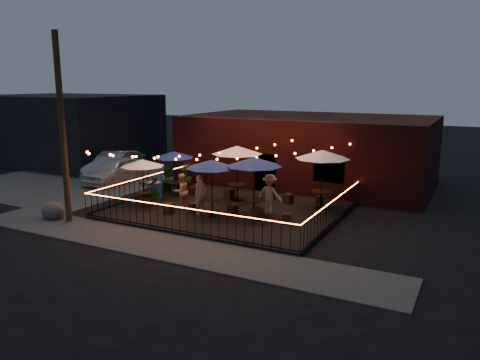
% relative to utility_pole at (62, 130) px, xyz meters
% --- Properties ---
extents(ground, '(110.00, 110.00, 0.00)m').
position_rel_utility_pole_xyz_m(ground, '(5.40, 2.60, -4.00)').
color(ground, black).
rests_on(ground, ground).
extents(patio, '(10.00, 8.00, 0.15)m').
position_rel_utility_pole_xyz_m(patio, '(5.40, 4.60, -3.92)').
color(patio, black).
rests_on(patio, ground).
extents(sidewalk, '(18.00, 2.50, 0.05)m').
position_rel_utility_pole_xyz_m(sidewalk, '(5.40, -0.65, -3.98)').
color(sidewalk, '#3B3836').
rests_on(sidewalk, ground).
extents(parking_lot, '(11.00, 12.00, 0.02)m').
position_rel_utility_pole_xyz_m(parking_lot, '(-6.60, 6.60, -3.99)').
color(parking_lot, '#3B3836').
rests_on(parking_lot, ground).
extents(brick_building, '(14.00, 8.00, 4.00)m').
position_rel_utility_pole_xyz_m(brick_building, '(6.40, 12.59, -2.00)').
color(brick_building, '#3A0F11').
rests_on(brick_building, ground).
extents(background_building, '(12.00, 9.00, 5.00)m').
position_rel_utility_pole_xyz_m(background_building, '(-12.60, 11.60, -1.50)').
color(background_building, black).
rests_on(background_building, ground).
extents(utility_pole, '(0.26, 0.26, 8.00)m').
position_rel_utility_pole_xyz_m(utility_pole, '(0.00, 0.00, 0.00)').
color(utility_pole, '#3B2818').
rests_on(utility_pole, ground).
extents(fence_front, '(10.00, 0.04, 1.04)m').
position_rel_utility_pole_xyz_m(fence_front, '(5.40, 0.60, -3.34)').
color(fence_front, black).
rests_on(fence_front, patio).
extents(fence_left, '(0.04, 8.00, 1.04)m').
position_rel_utility_pole_xyz_m(fence_left, '(0.40, 4.60, -3.34)').
color(fence_left, black).
rests_on(fence_left, patio).
extents(fence_right, '(0.04, 8.00, 1.04)m').
position_rel_utility_pole_xyz_m(fence_right, '(10.40, 4.60, -3.34)').
color(fence_right, black).
rests_on(fence_right, patio).
extents(festoon_lights, '(10.02, 8.72, 1.32)m').
position_rel_utility_pole_xyz_m(festoon_lights, '(4.39, 4.30, -1.48)').
color(festoon_lights, '#F44120').
rests_on(festoon_lights, ground).
extents(cafe_table_0, '(2.19, 2.19, 2.26)m').
position_rel_utility_pole_xyz_m(cafe_table_0, '(1.60, 3.11, -1.78)').
color(cafe_table_0, black).
rests_on(cafe_table_0, patio).
extents(cafe_table_1, '(2.29, 2.29, 2.32)m').
position_rel_utility_pole_xyz_m(cafe_table_1, '(1.60, 5.59, -1.73)').
color(cafe_table_1, black).
rests_on(cafe_table_1, patio).
extents(cafe_table_2, '(2.43, 2.43, 2.51)m').
position_rel_utility_pole_xyz_m(cafe_table_2, '(5.31, 3.23, -1.56)').
color(cafe_table_2, black).
rests_on(cafe_table_2, patio).
extents(cafe_table_3, '(3.12, 3.12, 2.75)m').
position_rel_utility_pole_xyz_m(cafe_table_3, '(5.01, 6.14, -1.34)').
color(cafe_table_3, black).
rests_on(cafe_table_3, patio).
extents(cafe_table_4, '(3.07, 3.07, 2.67)m').
position_rel_utility_pole_xyz_m(cafe_table_4, '(7.06, 3.81, -1.41)').
color(cafe_table_4, black).
rests_on(cafe_table_4, patio).
extents(cafe_table_5, '(2.99, 2.99, 2.78)m').
position_rel_utility_pole_xyz_m(cafe_table_5, '(9.20, 6.53, -1.31)').
color(cafe_table_5, black).
rests_on(cafe_table_5, patio).
extents(bistro_chair_0, '(0.41, 0.41, 0.43)m').
position_rel_utility_pole_xyz_m(bistro_chair_0, '(1.77, 3.01, -3.63)').
color(bistro_chair_0, black).
rests_on(bistro_chair_0, patio).
extents(bistro_chair_1, '(0.42, 0.42, 0.47)m').
position_rel_utility_pole_xyz_m(bistro_chair_1, '(3.39, 2.64, -3.62)').
color(bistro_chair_1, black).
rests_on(bistro_chair_1, patio).
extents(bistro_chair_2, '(0.51, 0.51, 0.46)m').
position_rel_utility_pole_xyz_m(bistro_chair_2, '(1.47, 6.32, -3.62)').
color(bistro_chair_2, black).
rests_on(bistro_chair_2, patio).
extents(bistro_chair_3, '(0.46, 0.46, 0.43)m').
position_rel_utility_pole_xyz_m(bistro_chair_3, '(2.37, 6.20, -3.63)').
color(bistro_chair_3, black).
rests_on(bistro_chair_3, patio).
extents(bistro_chair_4, '(0.49, 0.49, 0.44)m').
position_rel_utility_pole_xyz_m(bistro_chair_4, '(4.26, 3.31, -3.63)').
color(bistro_chair_4, black).
rests_on(bistro_chair_4, patio).
extents(bistro_chair_5, '(0.48, 0.48, 0.44)m').
position_rel_utility_pole_xyz_m(bistro_chair_5, '(6.01, 3.84, -3.63)').
color(bistro_chair_5, black).
rests_on(bistro_chair_5, patio).
extents(bistro_chair_6, '(0.50, 0.50, 0.50)m').
position_rel_utility_pole_xyz_m(bistro_chair_6, '(4.48, 6.28, -3.60)').
color(bistro_chair_6, black).
rests_on(bistro_chair_6, patio).
extents(bistro_chair_7, '(0.41, 0.41, 0.48)m').
position_rel_utility_pole_xyz_m(bistro_chair_7, '(6.46, 6.88, -3.61)').
color(bistro_chair_7, black).
rests_on(bistro_chair_7, patio).
extents(bistro_chair_8, '(0.52, 0.52, 0.51)m').
position_rel_utility_pole_xyz_m(bistro_chair_8, '(7.32, 3.56, -3.60)').
color(bistro_chair_8, black).
rests_on(bistro_chair_8, patio).
extents(bistro_chair_9, '(0.50, 0.50, 0.45)m').
position_rel_utility_pole_xyz_m(bistro_chair_9, '(8.66, 3.65, -3.63)').
color(bistro_chair_9, black).
rests_on(bistro_chair_9, patio).
extents(bistro_chair_10, '(0.50, 0.50, 0.47)m').
position_rel_utility_pole_xyz_m(bistro_chair_10, '(7.47, 6.82, -3.62)').
color(bistro_chair_10, black).
rests_on(bistro_chair_10, patio).
extents(bistro_chair_11, '(0.53, 0.53, 0.50)m').
position_rel_utility_pole_xyz_m(bistro_chair_11, '(9.04, 6.91, -3.60)').
color(bistro_chair_11, black).
rests_on(bistro_chair_11, patio).
extents(patron_a, '(0.63, 0.75, 1.74)m').
position_rel_utility_pole_xyz_m(patron_a, '(4.67, 3.30, -2.98)').
color(patron_a, tan).
rests_on(patron_a, patio).
extents(patron_b, '(0.84, 0.96, 1.65)m').
position_rel_utility_pole_xyz_m(patron_b, '(3.39, 3.63, -3.02)').
color(patron_b, '#CEAA8E').
rests_on(patron_b, patio).
extents(patron_c, '(1.20, 0.73, 1.81)m').
position_rel_utility_pole_xyz_m(patron_c, '(7.41, 4.70, -2.94)').
color(patron_c, '#D5B587').
rests_on(patron_c, patio).
extents(potted_shrub_a, '(1.40, 1.26, 1.38)m').
position_rel_utility_pole_xyz_m(potted_shrub_a, '(1.63, 3.73, -3.16)').
color(potted_shrub_a, '#1A350F').
rests_on(potted_shrub_a, patio).
extents(potted_shrub_b, '(0.84, 0.71, 1.39)m').
position_rel_utility_pole_xyz_m(potted_shrub_b, '(0.80, 6.16, -3.16)').
color(potted_shrub_b, '#113A0D').
rests_on(potted_shrub_b, patio).
extents(potted_shrub_c, '(0.84, 0.84, 1.26)m').
position_rel_utility_pole_xyz_m(potted_shrub_c, '(0.80, 7.77, -3.22)').
color(potted_shrub_c, '#0D350C').
rests_on(potted_shrub_c, patio).
extents(cooler, '(0.64, 0.47, 0.82)m').
position_rel_utility_pole_xyz_m(cooler, '(1.03, 4.67, -3.43)').
color(cooler, blue).
rests_on(cooler, patio).
extents(boulder, '(1.24, 1.16, 0.77)m').
position_rel_utility_pole_xyz_m(boulder, '(-0.91, -0.06, -3.62)').
color(boulder, '#4D4D47').
rests_on(boulder, ground).
extents(car_white, '(1.84, 4.55, 1.55)m').
position_rel_utility_pole_xyz_m(car_white, '(-3.77, 7.15, -3.23)').
color(car_white, silver).
rests_on(car_white, ground).
extents(car_silver, '(2.86, 5.35, 1.68)m').
position_rel_utility_pole_xyz_m(car_silver, '(-4.82, 8.17, -3.16)').
color(car_silver, gray).
rests_on(car_silver, ground).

